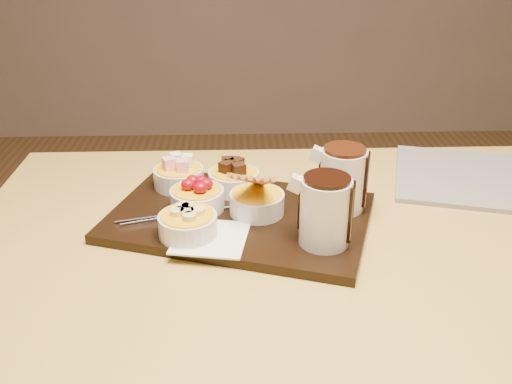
{
  "coord_description": "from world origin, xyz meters",
  "views": [
    {
      "loc": [
        -0.11,
        -0.86,
        1.27
      ],
      "look_at": [
        -0.08,
        0.05,
        0.81
      ],
      "focal_mm": 40.0,
      "sensor_mm": 36.0,
      "label": 1
    }
  ],
  "objects_px": {
    "pitcher_dark_chocolate": "(325,212)",
    "newspaper": "(484,179)",
    "bowl_strawberries": "(197,199)",
    "dining_table": "(299,281)",
    "pitcher_milk_chocolate": "(343,180)",
    "serving_board": "(240,217)"
  },
  "relations": [
    {
      "from": "dining_table",
      "to": "serving_board",
      "type": "bearing_deg",
      "value": 154.28
    },
    {
      "from": "dining_table",
      "to": "bowl_strawberries",
      "type": "relative_size",
      "value": 12.0
    },
    {
      "from": "dining_table",
      "to": "pitcher_dark_chocolate",
      "type": "bearing_deg",
      "value": -61.28
    },
    {
      "from": "dining_table",
      "to": "bowl_strawberries",
      "type": "height_order",
      "value": "bowl_strawberries"
    },
    {
      "from": "pitcher_milk_chocolate",
      "to": "newspaper",
      "type": "bearing_deg",
      "value": 41.14
    },
    {
      "from": "bowl_strawberries",
      "to": "pitcher_milk_chocolate",
      "type": "relative_size",
      "value": 0.88
    },
    {
      "from": "newspaper",
      "to": "dining_table",
      "type": "bearing_deg",
      "value": -137.65
    },
    {
      "from": "bowl_strawberries",
      "to": "newspaper",
      "type": "bearing_deg",
      "value": 12.7
    },
    {
      "from": "serving_board",
      "to": "bowl_strawberries",
      "type": "height_order",
      "value": "bowl_strawberries"
    },
    {
      "from": "pitcher_milk_chocolate",
      "to": "serving_board",
      "type": "bearing_deg",
      "value": -158.2
    },
    {
      "from": "dining_table",
      "to": "newspaper",
      "type": "distance_m",
      "value": 0.47
    },
    {
      "from": "pitcher_dark_chocolate",
      "to": "dining_table",
      "type": "bearing_deg",
      "value": 136.62
    },
    {
      "from": "dining_table",
      "to": "pitcher_milk_chocolate",
      "type": "xyz_separation_m",
      "value": [
        0.08,
        0.06,
        0.17
      ]
    },
    {
      "from": "bowl_strawberries",
      "to": "pitcher_dark_chocolate",
      "type": "xyz_separation_m",
      "value": [
        0.22,
        -0.13,
        0.04
      ]
    },
    {
      "from": "serving_board",
      "to": "pitcher_milk_chocolate",
      "type": "bearing_deg",
      "value": 21.8
    },
    {
      "from": "bowl_strawberries",
      "to": "dining_table",
      "type": "bearing_deg",
      "value": -21.16
    },
    {
      "from": "bowl_strawberries",
      "to": "pitcher_dark_chocolate",
      "type": "relative_size",
      "value": 0.88
    },
    {
      "from": "pitcher_dark_chocolate",
      "to": "newspaper",
      "type": "relative_size",
      "value": 0.32
    },
    {
      "from": "dining_table",
      "to": "serving_board",
      "type": "height_order",
      "value": "serving_board"
    },
    {
      "from": "newspaper",
      "to": "bowl_strawberries",
      "type": "bearing_deg",
      "value": -151.7
    },
    {
      "from": "bowl_strawberries",
      "to": "newspaper",
      "type": "xyz_separation_m",
      "value": [
        0.59,
        0.13,
        -0.03
      ]
    },
    {
      "from": "newspaper",
      "to": "pitcher_milk_chocolate",
      "type": "bearing_deg",
      "value": -141.16
    }
  ]
}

